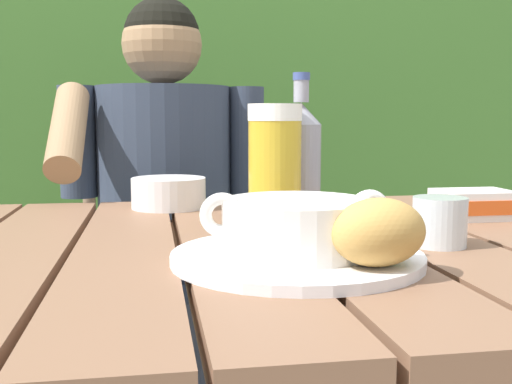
{
  "coord_description": "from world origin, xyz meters",
  "views": [
    {
      "loc": [
        -0.1,
        -0.81,
        0.92
      ],
      "look_at": [
        0.03,
        -0.03,
        0.83
      ],
      "focal_mm": 43.3,
      "sensor_mm": 36.0,
      "label": 1
    }
  ],
  "objects_px": {
    "chair_near_diner": "(165,286)",
    "person_eating": "(164,208)",
    "butter_tub": "(474,204)",
    "table_knife": "(388,237)",
    "water_glass_small": "(440,222)",
    "soup_bowl": "(297,225)",
    "beer_glass": "(275,164)",
    "serving_plate": "(297,257)",
    "beer_bottle": "(301,159)",
    "bread_roll": "(378,232)",
    "diner_bowl": "(169,193)"
  },
  "relations": [
    {
      "from": "chair_near_diner",
      "to": "butter_tub",
      "type": "height_order",
      "value": "chair_near_diner"
    },
    {
      "from": "chair_near_diner",
      "to": "beer_glass",
      "type": "bearing_deg",
      "value": -77.84
    },
    {
      "from": "person_eating",
      "to": "serving_plate",
      "type": "xyz_separation_m",
      "value": [
        0.14,
        -0.8,
        0.05
      ]
    },
    {
      "from": "bread_roll",
      "to": "beer_bottle",
      "type": "distance_m",
      "value": 0.38
    },
    {
      "from": "bread_roll",
      "to": "chair_near_diner",
      "type": "bearing_deg",
      "value": 100.55
    },
    {
      "from": "soup_bowl",
      "to": "beer_glass",
      "type": "height_order",
      "value": "beer_glass"
    },
    {
      "from": "person_eating",
      "to": "soup_bowl",
      "type": "height_order",
      "value": "person_eating"
    },
    {
      "from": "chair_near_diner",
      "to": "serving_plate",
      "type": "height_order",
      "value": "chair_near_diner"
    },
    {
      "from": "table_knife",
      "to": "person_eating",
      "type": "bearing_deg",
      "value": 112.87
    },
    {
      "from": "person_eating",
      "to": "water_glass_small",
      "type": "xyz_separation_m",
      "value": [
        0.34,
        -0.74,
        0.08
      ]
    },
    {
      "from": "bread_roll",
      "to": "diner_bowl",
      "type": "bearing_deg",
      "value": 110.37
    },
    {
      "from": "butter_tub",
      "to": "diner_bowl",
      "type": "relative_size",
      "value": 0.89
    },
    {
      "from": "chair_near_diner",
      "to": "beer_glass",
      "type": "distance_m",
      "value": 0.85
    },
    {
      "from": "chair_near_diner",
      "to": "diner_bowl",
      "type": "xyz_separation_m",
      "value": [
        -0.0,
        -0.53,
        0.32
      ]
    },
    {
      "from": "beer_bottle",
      "to": "water_glass_small",
      "type": "distance_m",
      "value": 0.28
    },
    {
      "from": "beer_glass",
      "to": "diner_bowl",
      "type": "relative_size",
      "value": 1.37
    },
    {
      "from": "water_glass_small",
      "to": "chair_near_diner",
      "type": "bearing_deg",
      "value": 109.67
    },
    {
      "from": "person_eating",
      "to": "table_knife",
      "type": "height_order",
      "value": "person_eating"
    },
    {
      "from": "chair_near_diner",
      "to": "bread_roll",
      "type": "distance_m",
      "value": 1.14
    },
    {
      "from": "diner_bowl",
      "to": "table_knife",
      "type": "bearing_deg",
      "value": -50.71
    },
    {
      "from": "butter_tub",
      "to": "table_knife",
      "type": "height_order",
      "value": "butter_tub"
    },
    {
      "from": "person_eating",
      "to": "soup_bowl",
      "type": "distance_m",
      "value": 0.81
    },
    {
      "from": "chair_near_diner",
      "to": "serving_plate",
      "type": "xyz_separation_m",
      "value": [
        0.13,
        -0.99,
        0.3
      ]
    },
    {
      "from": "butter_tub",
      "to": "diner_bowl",
      "type": "distance_m",
      "value": 0.53
    },
    {
      "from": "chair_near_diner",
      "to": "diner_bowl",
      "type": "relative_size",
      "value": 6.87
    },
    {
      "from": "table_knife",
      "to": "beer_bottle",
      "type": "bearing_deg",
      "value": 112.74
    },
    {
      "from": "chair_near_diner",
      "to": "beer_glass",
      "type": "height_order",
      "value": "beer_glass"
    },
    {
      "from": "chair_near_diner",
      "to": "table_knife",
      "type": "bearing_deg",
      "value": -72.05
    },
    {
      "from": "water_glass_small",
      "to": "serving_plate",
      "type": "bearing_deg",
      "value": -164.04
    },
    {
      "from": "bread_roll",
      "to": "beer_glass",
      "type": "distance_m",
      "value": 0.34
    },
    {
      "from": "beer_glass",
      "to": "water_glass_small",
      "type": "relative_size",
      "value": 2.68
    },
    {
      "from": "serving_plate",
      "to": "beer_bottle",
      "type": "relative_size",
      "value": 1.22
    },
    {
      "from": "person_eating",
      "to": "beer_bottle",
      "type": "distance_m",
      "value": 0.56
    },
    {
      "from": "soup_bowl",
      "to": "beer_glass",
      "type": "bearing_deg",
      "value": 84.28
    },
    {
      "from": "serving_plate",
      "to": "water_glass_small",
      "type": "relative_size",
      "value": 4.17
    },
    {
      "from": "chair_near_diner",
      "to": "person_eating",
      "type": "height_order",
      "value": "person_eating"
    },
    {
      "from": "water_glass_small",
      "to": "beer_glass",
      "type": "bearing_deg",
      "value": 131.23
    },
    {
      "from": "table_knife",
      "to": "beer_glass",
      "type": "bearing_deg",
      "value": 130.59
    },
    {
      "from": "butter_tub",
      "to": "water_glass_small",
      "type": "bearing_deg",
      "value": -128.44
    },
    {
      "from": "butter_tub",
      "to": "person_eating",
      "type": "bearing_deg",
      "value": 132.71
    },
    {
      "from": "chair_near_diner",
      "to": "table_knife",
      "type": "xyz_separation_m",
      "value": [
        0.29,
        -0.88,
        0.3
      ]
    },
    {
      "from": "chair_near_diner",
      "to": "beer_glass",
      "type": "xyz_separation_m",
      "value": [
        0.16,
        -0.73,
        0.39
      ]
    },
    {
      "from": "chair_near_diner",
      "to": "butter_tub",
      "type": "relative_size",
      "value": 7.68
    },
    {
      "from": "diner_bowl",
      "to": "serving_plate",
      "type": "bearing_deg",
      "value": -73.93
    },
    {
      "from": "water_glass_small",
      "to": "soup_bowl",
      "type": "bearing_deg",
      "value": -164.04
    },
    {
      "from": "serving_plate",
      "to": "beer_glass",
      "type": "height_order",
      "value": "beer_glass"
    },
    {
      "from": "serving_plate",
      "to": "water_glass_small",
      "type": "bearing_deg",
      "value": 15.96
    },
    {
      "from": "person_eating",
      "to": "serving_plate",
      "type": "distance_m",
      "value": 0.81
    },
    {
      "from": "bread_roll",
      "to": "beer_bottle",
      "type": "xyz_separation_m",
      "value": [
        0.01,
        0.37,
        0.05
      ]
    },
    {
      "from": "butter_tub",
      "to": "table_knife",
      "type": "relative_size",
      "value": 0.72
    }
  ]
}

